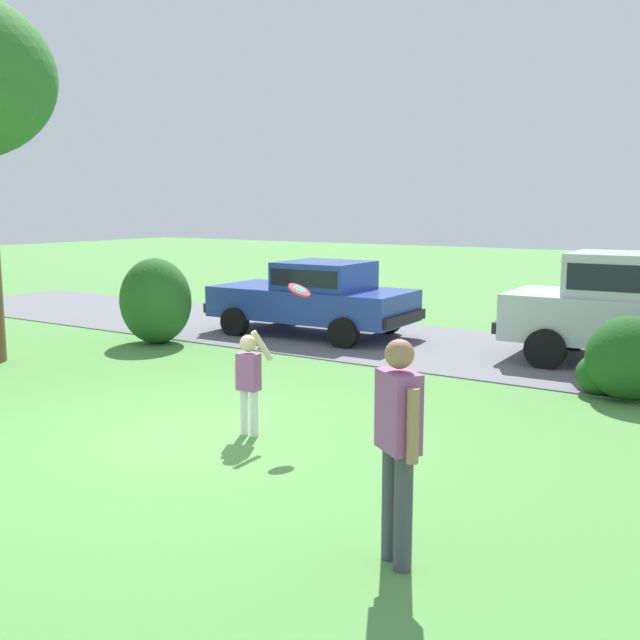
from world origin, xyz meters
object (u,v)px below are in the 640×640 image
(parked_sedan, at_px, (315,295))
(adult_onlooker, at_px, (398,440))
(child_thrower, at_px, (249,376))
(frisbee, at_px, (299,290))

(parked_sedan, relative_size, adult_onlooker, 2.56)
(parked_sedan, bearing_deg, adult_onlooker, -53.09)
(child_thrower, xyz_separation_m, adult_onlooker, (2.93, -1.90, 0.27))
(child_thrower, distance_m, frisbee, 1.18)
(parked_sedan, height_order, adult_onlooker, adult_onlooker)
(adult_onlooker, bearing_deg, parked_sedan, 126.91)
(parked_sedan, distance_m, adult_onlooker, 10.03)
(child_thrower, distance_m, adult_onlooker, 3.50)
(parked_sedan, distance_m, frisbee, 6.63)
(child_thrower, bearing_deg, parked_sedan, 116.84)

